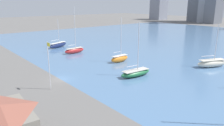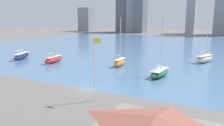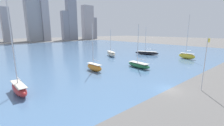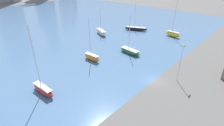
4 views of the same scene
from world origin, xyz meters
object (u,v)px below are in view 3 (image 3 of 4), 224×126
(sailboat_green, at_px, (139,65))
(sailboat_yellow, at_px, (187,56))
(flag_pole, at_px, (205,62))
(sailboat_orange, at_px, (94,67))
(sailboat_cream, at_px, (111,54))
(sailboat_red, at_px, (19,88))
(sailboat_black, at_px, (147,53))

(sailboat_green, xyz_separation_m, sailboat_yellow, (25.81, -3.04, 0.40))
(flag_pole, relative_size, sailboat_green, 0.76)
(sailboat_orange, bearing_deg, sailboat_cream, 38.35)
(sailboat_yellow, bearing_deg, sailboat_orange, 173.74)
(sailboat_orange, bearing_deg, sailboat_red, -167.47)
(sailboat_cream, bearing_deg, sailboat_green, -86.42)
(sailboat_green, bearing_deg, flag_pole, -99.73)
(sailboat_black, bearing_deg, sailboat_green, -173.69)
(sailboat_red, distance_m, sailboat_cream, 42.97)
(flag_pole, distance_m, sailboat_cream, 42.15)
(flag_pole, distance_m, sailboat_black, 42.91)
(sailboat_black, height_order, sailboat_yellow, sailboat_yellow)
(sailboat_black, distance_m, sailboat_orange, 35.70)
(sailboat_green, bearing_deg, sailboat_yellow, -1.52)
(sailboat_orange, distance_m, sailboat_yellow, 38.83)
(sailboat_green, bearing_deg, sailboat_black, 36.29)
(flag_pole, bearing_deg, sailboat_black, 49.48)
(sailboat_cream, distance_m, sailboat_yellow, 30.47)
(sailboat_orange, xyz_separation_m, sailboat_cream, (19.52, 15.67, -0.03))
(sailboat_yellow, bearing_deg, sailboat_black, 107.05)
(flag_pole, distance_m, sailboat_yellow, 34.80)
(sailboat_black, relative_size, sailboat_green, 0.99)
(sailboat_red, height_order, sailboat_cream, sailboat_red)
(flag_pole, relative_size, sailboat_cream, 0.84)
(sailboat_black, xyz_separation_m, sailboat_red, (-53.32, -12.34, 0.23))
(sailboat_black, height_order, sailboat_red, sailboat_red)
(sailboat_cream, xyz_separation_m, sailboat_green, (-7.49, -21.30, -0.22))
(flag_pole, height_order, sailboat_yellow, sailboat_yellow)
(flag_pole, bearing_deg, sailboat_cream, 72.69)
(sailboat_black, relative_size, sailboat_yellow, 0.74)
(sailboat_cream, bearing_deg, flag_pole, -84.37)
(sailboat_red, relative_size, sailboat_cream, 1.38)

